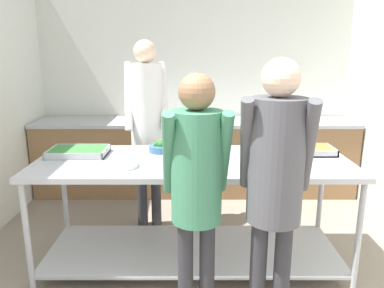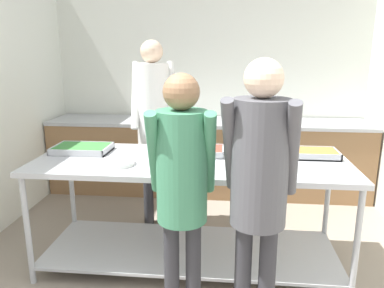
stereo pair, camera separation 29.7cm
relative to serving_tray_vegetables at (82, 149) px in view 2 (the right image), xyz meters
name	(u,v)px [view 2 (the right image)]	position (x,y,z in m)	size (l,w,h in m)	color
wall_rear	(210,82)	(0.95, 1.89, 0.41)	(3.97, 0.06, 2.65)	silver
back_counter	(207,156)	(0.95, 1.52, -0.47)	(3.81, 0.65, 0.90)	olive
serving_counter	(191,195)	(0.93, -0.13, -0.31)	(2.43, 0.90, 0.89)	#ADAFB5
serving_tray_vegetables	(82,149)	(0.00, 0.00, 0.00)	(0.46, 0.31, 0.05)	#ADAFB5
plate_stack	(117,162)	(0.40, -0.32, -0.01)	(0.26, 0.26, 0.04)	white
broccoli_bowl	(162,147)	(0.66, 0.10, 0.01)	(0.20, 0.20, 0.10)	#3D668C
serving_tray_roast	(200,151)	(0.99, 0.03, 0.00)	(0.38, 0.29, 0.05)	#ADAFB5
sauce_pan	(255,167)	(1.41, -0.38, 0.01)	(0.38, 0.24, 0.06)	#ADAFB5
serving_tray_greens	(309,153)	(1.85, 0.05, 0.00)	(0.45, 0.27, 0.05)	#ADAFB5
guest_serving_left	(259,175)	(1.39, -0.93, 0.14)	(0.45, 0.38, 1.69)	#2D2D33
guest_serving_right	(182,176)	(0.95, -0.83, 0.08)	(0.41, 0.33, 1.60)	#2D2D33
cook_behind_counter	(153,112)	(0.49, 0.57, 0.22)	(0.44, 0.38, 1.81)	#2D2D33
water_bottle	(145,110)	(0.20, 1.47, 0.10)	(0.06, 0.06, 0.28)	brown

